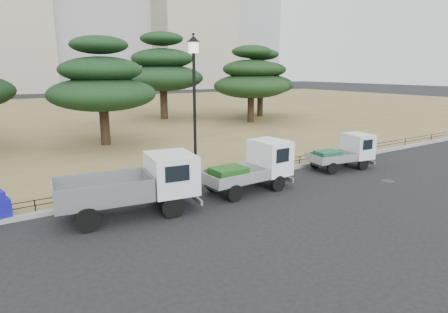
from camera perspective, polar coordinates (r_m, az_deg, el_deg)
ground at (r=14.08m, az=4.42°, el=-6.72°), size 220.00×220.00×0.00m
lawn at (r=42.18m, az=-21.55°, el=5.79°), size 120.00×56.00×0.15m
curb at (r=16.10m, az=-1.15°, el=-3.83°), size 120.00×0.25×0.16m
truck_large at (r=12.77m, az=-13.18°, el=-3.97°), size 4.69×2.32×1.96m
truck_kei_front at (r=15.06m, az=4.42°, el=-1.56°), size 3.73×1.74×1.94m
truck_kei_rear at (r=19.25m, az=17.93°, el=0.67°), size 3.36×1.78×1.67m
street_lamp at (r=15.26m, az=-4.57°, el=10.73°), size 0.53×0.53×5.91m
pipe_fence at (r=16.12m, az=-1.44°, el=-2.47°), size 38.00×0.04×0.40m
manhole at (r=17.92m, az=23.74°, el=-3.45°), size 0.60×0.60×0.01m
pine_center_left at (r=24.38m, az=-18.13°, el=10.58°), size 6.50×6.50×6.61m
pine_center_right at (r=36.49m, az=-9.33°, el=12.99°), size 7.58×7.58×8.05m
pine_east_near at (r=33.76m, az=4.17°, el=11.79°), size 6.64×6.64×6.71m
pine_east_far at (r=38.32m, az=5.60°, el=11.84°), size 6.60×6.60×6.63m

